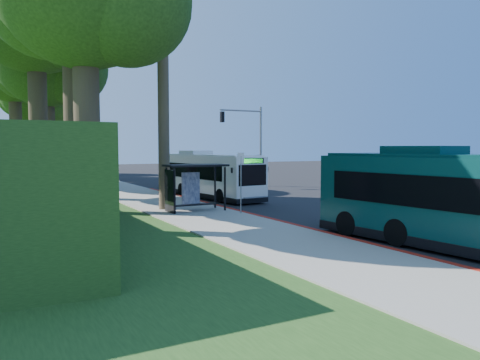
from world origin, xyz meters
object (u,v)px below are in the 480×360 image
white_bus (207,174)px  pickup (220,179)px  teal_bus (472,201)px  bus_shelter (190,179)px

white_bus → pickup: white_bus is taller
white_bus → teal_bus: 19.85m
bus_shelter → teal_bus: teal_bus is taller
bus_shelter → pickup: (7.71, 12.19, -0.98)m
bus_shelter → pickup: 14.46m
white_bus → teal_bus: (0.33, -19.85, 0.14)m
white_bus → bus_shelter: bearing=-126.0°
bus_shelter → white_bus: (4.09, 6.80, -0.24)m
white_bus → teal_bus: teal_bus is taller
bus_shelter → teal_bus: size_ratio=0.27×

